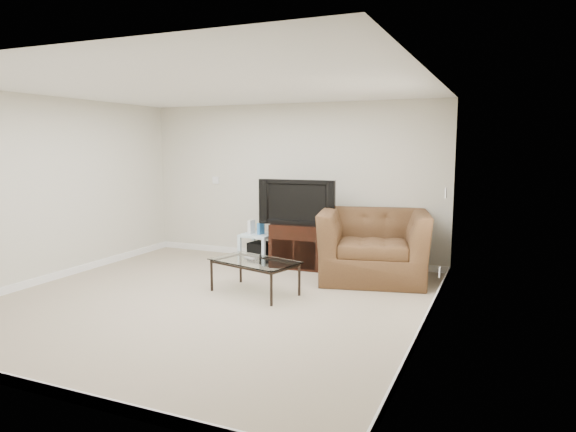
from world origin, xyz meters
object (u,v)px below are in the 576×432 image
at_px(recliner, 374,233).
at_px(coffee_table, 255,277).
at_px(side_table, 258,248).
at_px(television, 299,202).
at_px(tv_stand, 299,245).
at_px(subwoofer, 261,252).

xyz_separation_m(recliner, coffee_table, (-1.19, -1.27, -0.43)).
bearing_deg(side_table, coffee_table, -65.08).
height_order(television, side_table, television).
bearing_deg(coffee_table, television, 90.70).
bearing_deg(tv_stand, recliner, -15.28).
xyz_separation_m(side_table, subwoofer, (0.03, 0.02, -0.07)).
xyz_separation_m(tv_stand, coffee_table, (0.02, -1.55, -0.12)).
bearing_deg(subwoofer, tv_stand, -1.49).
bearing_deg(subwoofer, television, -4.31).
bearing_deg(television, coffee_table, -93.29).
height_order(television, coffee_table, television).
height_order(tv_stand, coffee_table, tv_stand).
relative_size(television, recliner, 0.75).
bearing_deg(television, subwoofer, 171.70).
bearing_deg(tv_stand, side_table, 177.43).
relative_size(side_table, subwoofer, 1.52).
relative_size(recliner, coffee_table, 1.37).
distance_m(tv_stand, side_table, 0.71).
height_order(side_table, recliner, recliner).
height_order(subwoofer, recliner, recliner).
bearing_deg(side_table, television, -2.71).
distance_m(recliner, coffee_table, 1.80).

